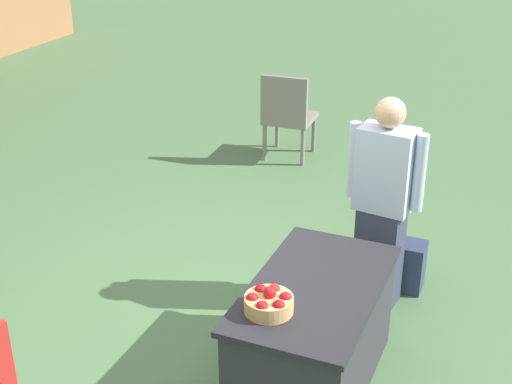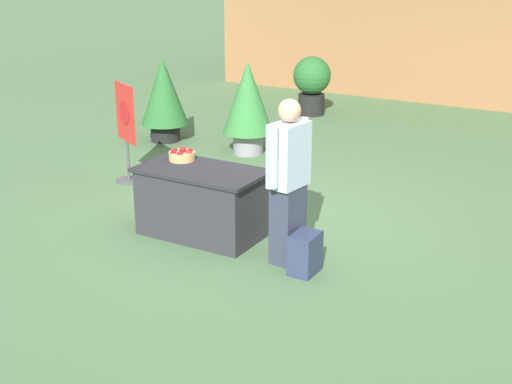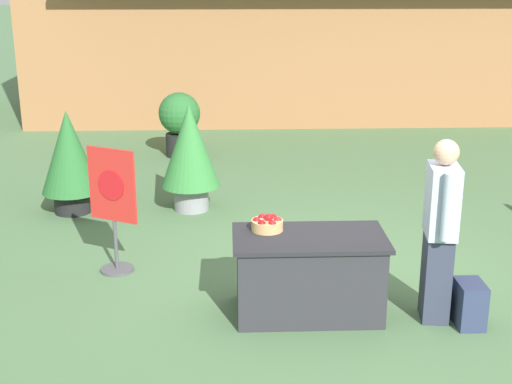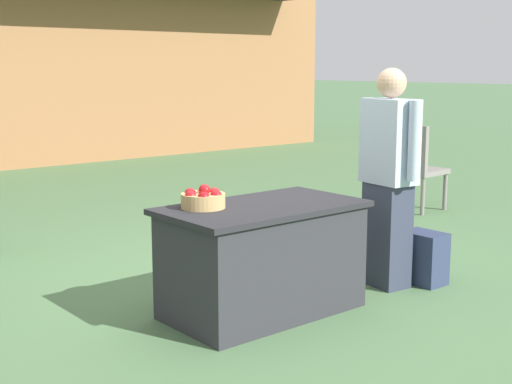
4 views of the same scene
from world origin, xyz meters
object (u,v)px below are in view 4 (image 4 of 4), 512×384
object	(u,v)px
patio_chair	(413,163)
backpack	(424,258)
display_table	(262,259)
apple_basket	(203,199)
person_visitor	(389,177)

from	to	relation	value
patio_chair	backpack	bearing A→B (deg)	-143.24
display_table	backpack	xyz separation A→B (m)	(1.45, -0.30, -0.18)
display_table	apple_basket	distance (m)	0.62
backpack	apple_basket	bearing A→B (deg)	165.49
person_visitor	patio_chair	world-z (taller)	person_visitor
display_table	apple_basket	size ratio (longest dim) A/B	4.74
apple_basket	patio_chair	xyz separation A→B (m)	(4.11, 1.42, -0.26)
display_table	patio_chair	world-z (taller)	patio_chair
person_visitor	display_table	bearing A→B (deg)	-0.00
display_table	backpack	bearing A→B (deg)	-11.87
backpack	patio_chair	world-z (taller)	patio_chair
backpack	patio_chair	distance (m)	2.99
person_visitor	backpack	bearing A→B (deg)	158.33
person_visitor	backpack	size ratio (longest dim) A/B	4.09
backpack	patio_chair	size ratio (longest dim) A/B	0.40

